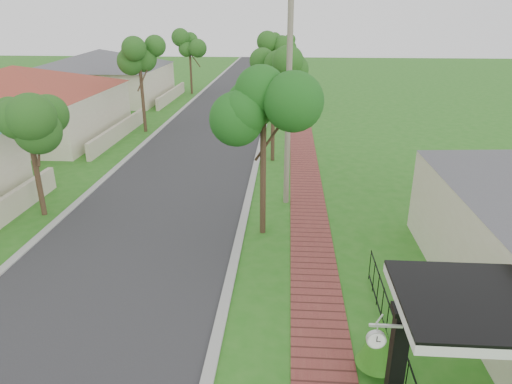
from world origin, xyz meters
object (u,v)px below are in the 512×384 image
(porch_post, at_px, (396,367))
(near_tree, at_px, (263,105))
(utility_pole, at_px, (289,98))
(station_clock, at_px, (377,338))
(parked_car_red, at_px, (258,108))
(parked_car_white, at_px, (263,90))

(porch_post, relative_size, near_tree, 0.42)
(utility_pole, bearing_deg, porch_post, -78.44)
(near_tree, distance_m, station_clock, 9.05)
(porch_post, relative_size, parked_car_red, 0.57)
(near_tree, relative_size, utility_pole, 0.67)
(porch_post, bearing_deg, parked_car_white, 97.15)
(porch_post, xyz_separation_m, utility_pole, (-2.25, 11.00, 3.37))
(parked_car_red, relative_size, near_tree, 0.75)
(porch_post, distance_m, station_clock, 0.98)
(parked_car_white, xyz_separation_m, utility_pole, (2.45, -26.44, 3.76))
(parked_car_red, bearing_deg, station_clock, -75.13)
(parked_car_red, relative_size, station_clock, 6.95)
(porch_post, bearing_deg, utility_pole, 101.56)
(station_clock, bearing_deg, porch_post, 22.33)
(near_tree, distance_m, utility_pole, 3.13)
(utility_pole, height_order, station_clock, utility_pole)
(station_clock, bearing_deg, near_tree, 107.60)
(parked_car_white, bearing_deg, parked_car_red, -86.65)
(parked_car_red, bearing_deg, porch_post, -74.10)
(porch_post, distance_m, parked_car_white, 37.74)
(parked_car_white, height_order, utility_pole, utility_pole)
(utility_pole, bearing_deg, parked_car_red, 97.85)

